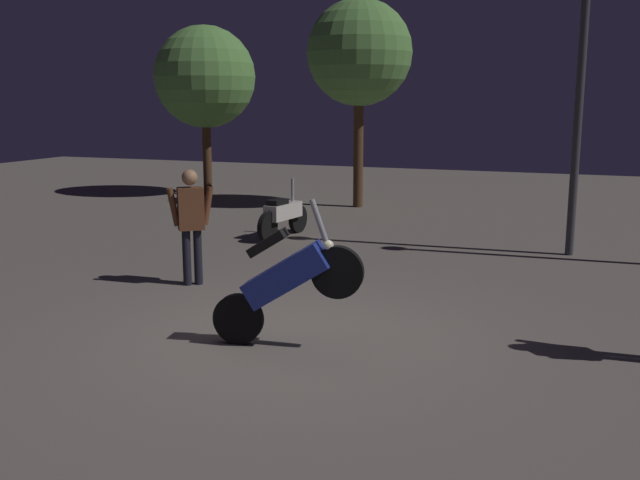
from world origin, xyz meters
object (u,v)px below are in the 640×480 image
at_px(person_bystander_far, 191,217).
at_px(motorcycle_blue_foreground, 286,280).
at_px(streetlamp_far, 583,48).
at_px(motorcycle_white_parked_left, 283,215).

bearing_deg(person_bystander_far, motorcycle_blue_foreground, 12.40).
distance_m(motorcycle_blue_foreground, person_bystander_far, 3.08).
bearing_deg(motorcycle_blue_foreground, streetlamp_far, 57.63).
distance_m(motorcycle_white_parked_left, streetlamp_far, 6.07).
relative_size(motorcycle_blue_foreground, person_bystander_far, 0.99).
distance_m(motorcycle_blue_foreground, streetlamp_far, 7.16).
bearing_deg(motorcycle_blue_foreground, person_bystander_far, 130.96).
xyz_separation_m(motorcycle_blue_foreground, streetlamp_far, (2.66, 6.07, 2.71)).
bearing_deg(motorcycle_white_parked_left, person_bystander_far, -167.65).
bearing_deg(motorcycle_white_parked_left, motorcycle_blue_foreground, -147.43).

